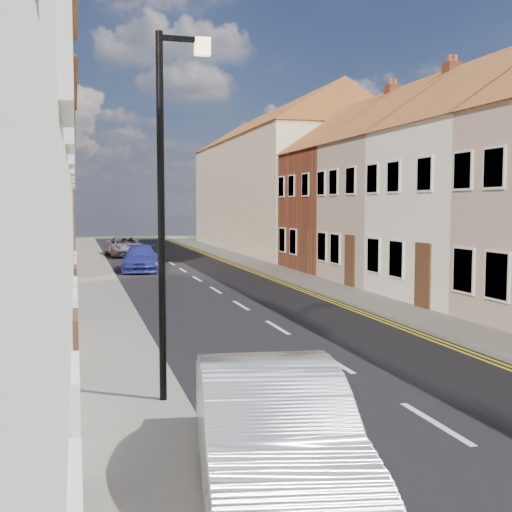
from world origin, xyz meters
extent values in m
cube|color=black|center=(0.00, 30.00, 0.01)|extent=(7.00, 90.00, 0.02)
cube|color=gray|center=(-4.40, 30.00, 0.06)|extent=(1.80, 90.00, 0.12)
cube|color=gray|center=(4.40, 30.00, 0.06)|extent=(1.80, 90.00, 0.12)
cube|color=white|center=(9.30, 28.90, 3.00)|extent=(8.00, 5.80, 6.00)
cube|color=tan|center=(9.30, 34.30, 3.00)|extent=(8.00, 5.00, 6.00)
cube|color=brown|center=(9.30, 32.40, 8.20)|extent=(0.60, 0.60, 1.60)
cube|color=brown|center=(9.30, 39.70, 3.00)|extent=(8.00, 5.80, 6.00)
cube|color=brown|center=(9.30, 37.40, 8.20)|extent=(0.60, 0.60, 1.60)
cube|color=#F1EACB|center=(9.30, 55.00, 4.00)|extent=(8.00, 24.00, 8.00)
cube|color=brown|center=(-9.30, 50.00, 4.00)|extent=(8.00, 24.00, 8.00)
cylinder|color=black|center=(-3.90, 20.00, 3.12)|extent=(0.12, 0.12, 6.00)
cube|color=black|center=(-3.55, 20.00, 6.02)|extent=(0.70, 0.08, 0.08)
cube|color=#FFD899|center=(-3.20, 20.00, 5.92)|extent=(0.25, 0.15, 0.28)
imported|color=#B8B9C1|center=(-3.16, 16.25, 0.76)|extent=(2.28, 4.81, 1.52)
imported|color=navy|center=(-2.12, 42.32, 0.64)|extent=(2.31, 4.59, 1.28)
imported|color=#AAABB2|center=(-2.15, 52.09, 0.65)|extent=(2.53, 4.85, 1.31)
camera|label=1|loc=(-5.24, 9.52, 3.35)|focal=45.00mm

